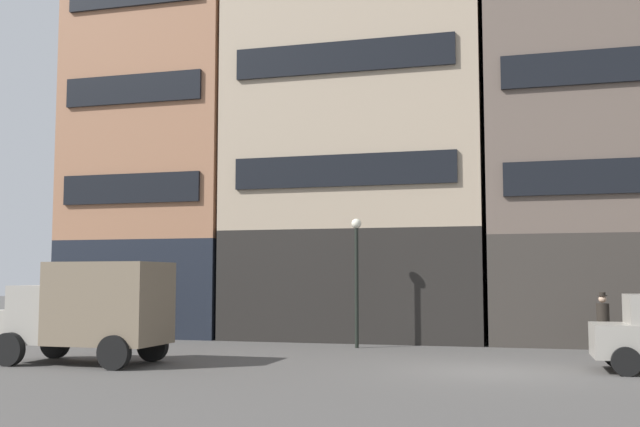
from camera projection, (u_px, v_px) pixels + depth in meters
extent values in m
plane|color=#4C4947|center=(490.00, 372.00, 17.43)|extent=(120.00, 120.00, 0.00)
cube|color=black|center=(169.00, 288.00, 30.16)|extent=(6.60, 6.55, 3.64)
cube|color=#9E6B4C|center=(172.00, 109.00, 30.81)|extent=(6.60, 6.55, 11.28)
cube|color=black|center=(130.00, 188.00, 27.27)|extent=(5.55, 0.12, 1.10)
cube|color=black|center=(132.00, 89.00, 27.60)|extent=(5.55, 0.12, 1.10)
cube|color=black|center=(363.00, 285.00, 28.10)|extent=(9.27, 6.55, 3.90)
cube|color=tan|center=(362.00, 81.00, 28.78)|extent=(9.27, 6.55, 11.95)
cube|color=black|center=(342.00, 170.00, 25.23)|extent=(7.78, 0.12, 1.10)
cube|color=black|center=(342.00, 57.00, 25.57)|extent=(7.78, 0.12, 1.10)
cube|color=#38332D|center=(592.00, 289.00, 25.96)|extent=(6.94, 6.55, 3.63)
cube|color=#66564C|center=(586.00, 92.00, 26.58)|extent=(6.94, 6.55, 10.56)
cube|color=black|center=(599.00, 176.00, 23.06)|extent=(5.83, 0.12, 1.10)
cube|color=black|center=(595.00, 67.00, 23.37)|extent=(5.83, 0.12, 1.10)
cube|color=gray|center=(49.00, 314.00, 19.42)|extent=(1.42, 1.72, 1.50)
cube|color=gray|center=(26.00, 325.00, 19.58)|extent=(0.92, 1.46, 0.80)
cube|color=#756651|center=(109.00, 303.00, 18.96)|extent=(2.83, 1.94, 2.10)
cube|color=silver|center=(34.00, 304.00, 19.56)|extent=(0.21, 1.36, 0.64)
cylinder|color=black|center=(9.00, 349.00, 18.56)|extent=(0.84, 0.23, 0.84)
cylinder|color=black|center=(55.00, 343.00, 20.38)|extent=(0.84, 0.23, 0.84)
cylinder|color=black|center=(114.00, 353.00, 17.74)|extent=(0.84, 0.23, 0.84)
cylinder|color=black|center=(153.00, 346.00, 19.57)|extent=(0.84, 0.23, 0.84)
cylinder|color=black|center=(617.00, 354.00, 18.26)|extent=(0.66, 0.18, 0.66)
cylinder|color=black|center=(626.00, 362.00, 16.64)|extent=(0.66, 0.18, 0.66)
cube|color=gray|center=(50.00, 322.00, 25.08)|extent=(3.78, 1.79, 0.80)
cube|color=gray|center=(55.00, 299.00, 25.12)|extent=(1.87, 1.53, 0.70)
cube|color=silver|center=(33.00, 303.00, 25.28)|extent=(0.40, 1.33, 0.56)
cylinder|color=black|center=(3.00, 335.00, 24.48)|extent=(0.67, 0.21, 0.66)
cylinder|color=black|center=(33.00, 331.00, 26.11)|extent=(0.67, 0.21, 0.66)
cylinder|color=black|center=(69.00, 336.00, 23.98)|extent=(0.67, 0.21, 0.66)
cylinder|color=black|center=(95.00, 332.00, 25.62)|extent=(0.67, 0.21, 0.66)
cylinder|color=black|center=(600.00, 339.00, 21.47)|extent=(0.16, 0.16, 0.85)
cylinder|color=black|center=(607.00, 340.00, 21.42)|extent=(0.16, 0.16, 0.85)
cylinder|color=black|center=(603.00, 314.00, 21.51)|extent=(0.48, 0.48, 0.62)
sphere|color=tan|center=(602.00, 299.00, 21.55)|extent=(0.22, 0.22, 0.22)
cylinder|color=black|center=(602.00, 296.00, 21.56)|extent=(0.28, 0.28, 0.02)
cylinder|color=black|center=(602.00, 294.00, 21.56)|extent=(0.18, 0.18, 0.09)
cylinder|color=black|center=(357.00, 288.00, 23.52)|extent=(0.12, 0.12, 3.80)
sphere|color=silver|center=(356.00, 224.00, 23.70)|extent=(0.32, 0.32, 0.32)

